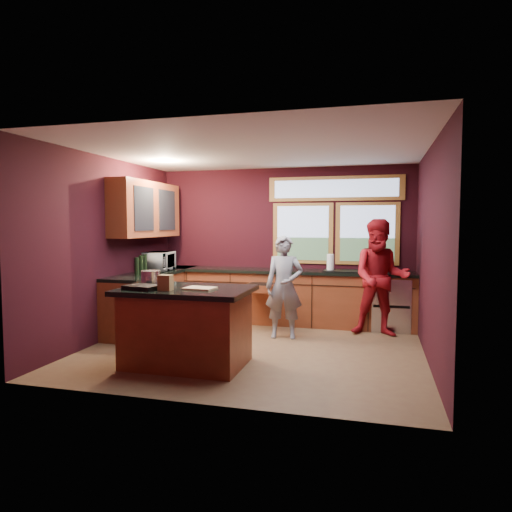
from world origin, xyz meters
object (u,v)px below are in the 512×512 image
at_px(island, 187,326).
at_px(stock_pot, 151,278).
at_px(cutting_board, 200,288).
at_px(person_grey, 284,287).
at_px(person_red, 380,278).

xyz_separation_m(island, stock_pot, (-0.55, 0.15, 0.56)).
bearing_deg(island, cutting_board, -14.04).
height_order(island, cutting_board, cutting_board).
relative_size(person_grey, person_red, 0.86).
relative_size(person_red, cutting_board, 5.12).
bearing_deg(person_red, stock_pot, -145.41).
bearing_deg(cutting_board, person_red, 46.18).
bearing_deg(stock_pot, cutting_board, -14.93).
distance_m(island, person_red, 3.14).
height_order(person_red, cutting_board, person_red).
relative_size(island, person_grey, 1.00).
height_order(person_grey, cutting_board, person_grey).
distance_m(island, stock_pot, 0.80).
height_order(person_red, stock_pot, person_red).
distance_m(person_grey, cutting_board, 1.80).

